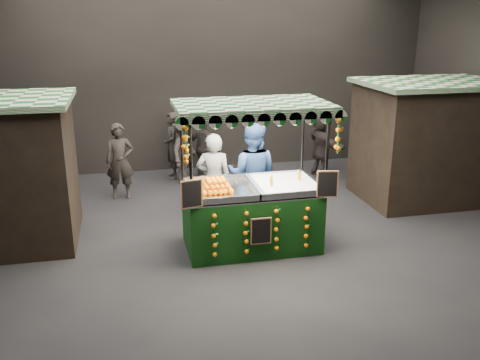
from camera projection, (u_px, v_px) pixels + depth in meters
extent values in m
plane|color=black|center=(248.00, 242.00, 9.38)|extent=(12.00, 12.00, 0.00)
cube|color=black|center=(202.00, 73.00, 13.27)|extent=(12.00, 0.10, 5.00)
cube|color=black|center=(403.00, 209.00, 3.98)|extent=(12.00, 0.10, 5.00)
cube|color=black|center=(428.00, 143.00, 11.32)|extent=(2.80, 2.00, 2.50)
cube|color=#11511A|center=(435.00, 83.00, 10.93)|extent=(3.00, 2.20, 0.10)
cube|color=black|center=(251.00, 219.00, 9.06)|extent=(2.27, 1.24, 1.03)
cube|color=silver|center=(251.00, 190.00, 8.90)|extent=(2.27, 1.24, 0.04)
cylinder|color=black|center=(192.00, 196.00, 8.07)|extent=(0.05, 0.05, 2.48)
cylinder|color=black|center=(325.00, 186.00, 8.53)|extent=(0.05, 0.05, 2.48)
cylinder|color=black|center=(183.00, 174.00, 9.16)|extent=(0.05, 0.05, 2.48)
cylinder|color=black|center=(302.00, 166.00, 9.62)|extent=(0.05, 0.05, 2.48)
cube|color=#11511A|center=(252.00, 105.00, 8.46)|extent=(2.53, 1.50, 0.08)
cube|color=white|center=(286.00, 184.00, 9.01)|extent=(1.01, 1.11, 0.08)
cube|color=black|center=(192.00, 194.00, 7.99)|extent=(0.35, 0.10, 0.45)
cube|color=black|center=(327.00, 184.00, 8.46)|extent=(0.35, 0.10, 0.45)
cube|color=black|center=(261.00, 231.00, 8.43)|extent=(0.35, 0.03, 0.45)
imported|color=gray|center=(214.00, 181.00, 9.87)|extent=(0.76, 0.59, 1.83)
imported|color=#294984|center=(252.00, 175.00, 9.92)|extent=(1.20, 1.08, 2.02)
imported|color=#2D2725|center=(120.00, 161.00, 11.43)|extent=(0.64, 0.44, 1.69)
imported|color=#292421|center=(215.00, 172.00, 10.75)|extent=(0.83, 0.67, 1.63)
imported|color=#2D2724|center=(204.00, 148.00, 12.96)|extent=(0.96, 0.65, 1.51)
imported|color=#2E2825|center=(185.00, 150.00, 12.46)|extent=(1.07, 1.24, 1.66)
imported|color=#2A2522|center=(19.00, 154.00, 12.06)|extent=(0.98, 0.86, 1.69)
imported|color=#2E2725|center=(322.00, 144.00, 12.99)|extent=(0.66, 1.60, 1.68)
imported|color=#282421|center=(172.00, 146.00, 12.85)|extent=(0.40, 0.61, 1.66)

